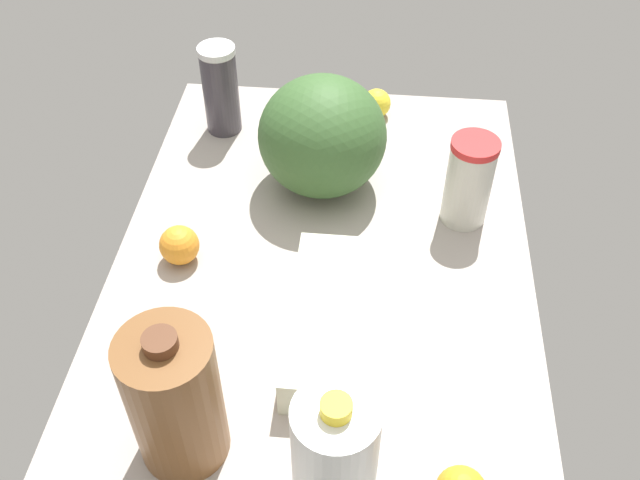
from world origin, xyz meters
TOP-DOWN VIEW (x-y plane):
  - countertop at (0.00, 0.00)cm, footprint 120.00×76.00cm
  - egg_carton at (11.77, 2.25)cm, footprint 32.17×11.97cm
  - milk_jug at (42.76, 5.92)cm, footprint 10.41×10.41cm
  - watermelon at (-26.46, -2.12)cm, footprint 24.96×24.96cm
  - shaker_bottle at (-43.13, -25.56)cm, footprint 7.85×7.85cm
  - chocolate_milk_jug at (34.05, -16.33)cm, footprint 12.83×12.83cm
  - tumbler_cup at (-18.92, 25.97)cm, footprint 8.90×8.90cm
  - lemon_far_back at (-51.28, 7.79)cm, footprint 6.48×6.48cm
  - lime_beside_bowl at (17.50, -23.55)cm, footprint 5.43×5.43cm
  - orange_by_jug at (-2.59, -25.72)cm, footprint 7.24×7.24cm

SIDE VIEW (x-z plane):
  - countertop at x=0.00cm, z-range 0.00..3.00cm
  - lime_beside_bowl at x=17.50cm, z-range 3.00..8.43cm
  - lemon_far_back at x=-51.28cm, z-range 3.00..9.48cm
  - egg_carton at x=11.77cm, z-range 3.00..10.22cm
  - orange_by_jug at x=-2.59cm, z-range 3.00..10.24cm
  - tumbler_cup at x=-18.92cm, z-range 3.04..21.20cm
  - shaker_bottle at x=-43.13cm, z-range 3.04..23.13cm
  - watermelon at x=-26.46cm, z-range 3.00..26.57cm
  - chocolate_milk_jug at x=34.05cm, z-range 2.22..27.83cm
  - milk_jug at x=42.76cm, z-range 2.22..30.51cm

